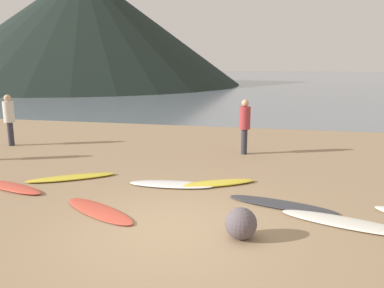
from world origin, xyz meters
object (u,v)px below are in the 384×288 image
(surfboard_3, at_px, (99,211))
(surfboard_4, at_px, (171,184))
(beach_rock_near, at_px, (241,223))
(person_2, at_px, (245,122))
(surfboard_5, at_px, (215,183))
(surfboard_2, at_px, (72,177))
(surfboard_6, at_px, (281,204))
(person_3, at_px, (9,116))
(surfboard_7, at_px, (346,223))
(surfboard_1, at_px, (12,187))

(surfboard_3, relative_size, surfboard_4, 0.99)
(surfboard_3, height_order, beach_rock_near, beach_rock_near)
(surfboard_4, height_order, person_2, person_2)
(surfboard_4, relative_size, person_2, 1.17)
(surfboard_3, height_order, surfboard_5, surfboard_5)
(surfboard_2, distance_m, surfboard_6, 5.36)
(surfboard_4, xyz_separation_m, person_3, (-6.89, 3.30, 1.04))
(surfboard_3, bearing_deg, surfboard_7, 35.41)
(beach_rock_near, bearing_deg, surfboard_4, 127.22)
(surfboard_2, xyz_separation_m, surfboard_6, (5.30, -0.80, -0.01))
(beach_rock_near, bearing_deg, surfboard_3, 168.58)
(person_2, bearing_deg, surfboard_5, -53.28)
(surfboard_4, bearing_deg, surfboard_5, 11.61)
(surfboard_1, bearing_deg, surfboard_4, 33.87)
(surfboard_2, relative_size, surfboard_5, 1.08)
(surfboard_2, bearing_deg, surfboard_3, -81.85)
(surfboard_6, bearing_deg, person_2, 120.14)
(surfboard_5, relative_size, surfboard_6, 0.90)
(surfboard_1, height_order, surfboard_2, surfboard_1)
(surfboard_4, bearing_deg, surfboard_6, -21.32)
(person_3, height_order, beach_rock_near, person_3)
(surfboard_5, relative_size, beach_rock_near, 3.77)
(person_2, relative_size, person_3, 0.98)
(surfboard_3, relative_size, surfboard_7, 0.86)
(surfboard_7, xyz_separation_m, person_3, (-10.70, 4.85, 1.04))
(surfboard_4, bearing_deg, person_2, 65.28)
(surfboard_1, distance_m, surfboard_2, 1.42)
(surfboard_6, bearing_deg, surfboard_7, -16.57)
(surfboard_2, xyz_separation_m, surfboard_4, (2.68, 0.00, -0.00))
(surfboard_1, relative_size, beach_rock_near, 3.57)
(surfboard_5, bearing_deg, surfboard_3, -159.84)
(surfboard_1, xyz_separation_m, surfboard_6, (6.27, 0.24, -0.01))
(surfboard_6, bearing_deg, surfboard_3, -146.80)
(surfboard_5, relative_size, surfboard_7, 0.85)
(person_3, relative_size, beach_rock_near, 3.32)
(surfboard_1, relative_size, surfboard_4, 0.94)
(surfboard_2, height_order, surfboard_3, surfboard_2)
(surfboard_1, bearing_deg, surfboard_7, 14.02)
(surfboard_2, bearing_deg, surfboard_7, -46.16)
(surfboard_5, relative_size, person_3, 1.14)
(surfboard_3, distance_m, person_2, 6.31)
(surfboard_1, bearing_deg, person_2, 61.56)
(surfboard_4, height_order, surfboard_7, surfboard_4)
(surfboard_2, relative_size, person_3, 1.22)
(surfboard_4, distance_m, surfboard_6, 2.75)
(surfboard_2, distance_m, surfboard_5, 3.72)
(surfboard_4, distance_m, beach_rock_near, 3.22)
(surfboard_7, height_order, person_2, person_2)
(surfboard_1, relative_size, surfboard_5, 0.95)
(surfboard_1, height_order, surfboard_7, surfboard_1)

